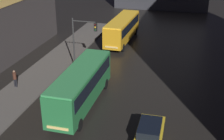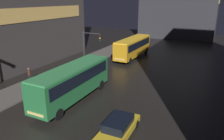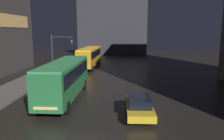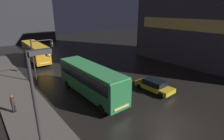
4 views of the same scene
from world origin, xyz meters
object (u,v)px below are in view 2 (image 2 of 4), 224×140
at_px(bus_near, 73,80).
at_px(bus_far, 133,46).
at_px(traffic_light_main, 90,45).
at_px(car_taxi, 118,127).
at_px(pedestrian_near, 29,74).

xyz_separation_m(bus_near, bus_far, (-0.61, 17.81, -0.07)).
bearing_deg(traffic_light_main, car_taxi, -50.43).
relative_size(bus_near, pedestrian_near, 5.83).
bearing_deg(traffic_light_main, pedestrian_near, -127.76).
xyz_separation_m(pedestrian_near, traffic_light_main, (4.72, 6.09, 2.69)).
bearing_deg(bus_far, car_taxi, 110.16).
relative_size(bus_far, car_taxi, 2.27).
bearing_deg(car_taxi, bus_near, -29.69).
height_order(bus_near, car_taxi, bus_near).
distance_m(bus_far, pedestrian_near, 17.71).
xyz_separation_m(car_taxi, pedestrian_near, (-13.84, 4.96, 0.43)).
bearing_deg(bus_far, pedestrian_near, 69.31).
relative_size(pedestrian_near, traffic_light_main, 0.30).
relative_size(car_taxi, traffic_light_main, 0.79).
bearing_deg(bus_near, traffic_light_main, -70.73).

